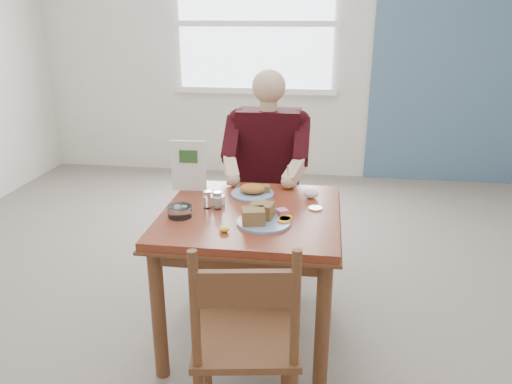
# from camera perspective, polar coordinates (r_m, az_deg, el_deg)

# --- Properties ---
(floor) EXTENTS (6.00, 6.00, 0.00)m
(floor) POSITION_cam_1_polar(r_m,az_deg,el_deg) (2.93, -0.54, -15.91)
(floor) COLOR #6E6059
(floor) RESTS_ON ground
(wall_back) EXTENTS (5.50, 0.00, 5.50)m
(wall_back) POSITION_cam_1_polar(r_m,az_deg,el_deg) (5.37, 4.37, 16.51)
(wall_back) COLOR beige
(wall_back) RESTS_ON ground
(accent_panel) EXTENTS (1.60, 0.02, 2.80)m
(accent_panel) POSITION_cam_1_polar(r_m,az_deg,el_deg) (5.48, 21.92, 15.26)
(accent_panel) COLOR #466782
(accent_panel) RESTS_ON ground
(lemon_wedge) EXTENTS (0.06, 0.05, 0.03)m
(lemon_wedge) POSITION_cam_1_polar(r_m,az_deg,el_deg) (2.33, -3.67, -4.27)
(lemon_wedge) COLOR yellow
(lemon_wedge) RESTS_ON table
(napkin) EXTENTS (0.10, 0.09, 0.05)m
(napkin) POSITION_cam_1_polar(r_m,az_deg,el_deg) (2.75, 6.31, -0.16)
(napkin) COLOR white
(napkin) RESTS_ON table
(metal_dish) EXTENTS (0.08, 0.08, 0.01)m
(metal_dish) POSITION_cam_1_polar(r_m,az_deg,el_deg) (2.61, 6.80, -1.86)
(metal_dish) COLOR silver
(metal_dish) RESTS_ON table
(window) EXTENTS (1.72, 0.04, 1.42)m
(window) POSITION_cam_1_polar(r_m,az_deg,el_deg) (5.37, -0.09, 18.70)
(window) COLOR white
(window) RESTS_ON wall_back
(table) EXTENTS (0.92, 0.92, 0.75)m
(table) POSITION_cam_1_polar(r_m,az_deg,el_deg) (2.61, -0.59, -4.47)
(table) COLOR maroon
(table) RESTS_ON ground
(chair_far) EXTENTS (0.42, 0.42, 0.95)m
(chair_far) POSITION_cam_1_polar(r_m,az_deg,el_deg) (3.40, 1.43, -1.42)
(chair_far) COLOR brown
(chair_far) RESTS_ON ground
(chair_near) EXTENTS (0.48, 0.48, 0.95)m
(chair_near) POSITION_cam_1_polar(r_m,az_deg,el_deg) (2.07, -1.18, -16.73)
(chair_near) COLOR brown
(chair_near) RESTS_ON ground
(diner) EXTENTS (0.53, 0.56, 1.39)m
(diner) POSITION_cam_1_polar(r_m,az_deg,el_deg) (3.21, 1.29, 3.53)
(diner) COLOR gray
(diner) RESTS_ON chair_far
(near_plate) EXTENTS (0.29, 0.28, 0.09)m
(near_plate) POSITION_cam_1_polar(r_m,az_deg,el_deg) (2.41, 0.66, -2.86)
(near_plate) COLOR white
(near_plate) RESTS_ON table
(far_plate) EXTENTS (0.29, 0.29, 0.07)m
(far_plate) POSITION_cam_1_polar(r_m,az_deg,el_deg) (2.78, -0.31, 0.12)
(far_plate) COLOR white
(far_plate) RESTS_ON table
(caddy) EXTENTS (0.11, 0.11, 0.07)m
(caddy) POSITION_cam_1_polar(r_m,az_deg,el_deg) (2.67, -4.53, -0.83)
(caddy) COLOR white
(caddy) RESTS_ON table
(shakers) EXTENTS (0.10, 0.05, 0.09)m
(shakers) POSITION_cam_1_polar(r_m,az_deg,el_deg) (2.59, -5.01, -0.92)
(shakers) COLOR white
(shakers) RESTS_ON table
(creamer) EXTENTS (0.16, 0.16, 0.06)m
(creamer) POSITION_cam_1_polar(r_m,az_deg,el_deg) (2.52, -8.70, -2.19)
(creamer) COLOR white
(creamer) RESTS_ON table
(menu) EXTENTS (0.20, 0.03, 0.29)m
(menu) POSITION_cam_1_polar(r_m,az_deg,el_deg) (2.84, -7.71, 3.01)
(menu) COLOR white
(menu) RESTS_ON table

